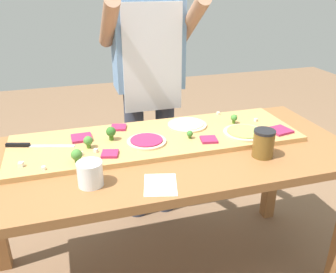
{
  "coord_description": "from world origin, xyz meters",
  "views": [
    {
      "loc": [
        -0.4,
        -1.44,
        1.52
      ],
      "look_at": [
        0.06,
        0.11,
        0.79
      ],
      "focal_mm": 38.35,
      "sensor_mm": 36.0,
      "label": 1
    }
  ],
  "objects_px": {
    "pizza_whole_white_garlic": "(187,125)",
    "cheese_crumble_e": "(43,168)",
    "pizza_whole_beet_magenta": "(147,141)",
    "prep_table": "(162,170)",
    "cheese_crumble_d": "(96,151)",
    "pizza_slice_far_left": "(110,154)",
    "pizza_slice_center": "(119,127)",
    "broccoli_floret_front_left": "(190,134)",
    "sauce_jar": "(263,143)",
    "pizza_slice_far_right": "(280,131)",
    "broccoli_floret_front_mid": "(111,132)",
    "pizza_whole_pesto_green": "(244,132)",
    "pizza_slice_near_right": "(82,138)",
    "cheese_crumble_a": "(256,120)",
    "cheese_crumble_f": "(218,113)",
    "recipe_note": "(160,185)",
    "cheese_crumble_c": "(81,154)",
    "cook_center": "(149,72)",
    "cheese_crumble_b": "(21,164)",
    "broccoli_floret_back_left": "(88,141)",
    "chefs_knife": "(30,145)",
    "broccoli_floret_center_left": "(77,155)",
    "broccoli_floret_back_right": "(234,118)",
    "flour_cup": "(90,175)"
  },
  "relations": [
    {
      "from": "pizza_whole_pesto_green",
      "to": "prep_table",
      "type": "bearing_deg",
      "value": -176.55
    },
    {
      "from": "pizza_whole_beet_magenta",
      "to": "pizza_whole_white_garlic",
      "type": "distance_m",
      "value": 0.29
    },
    {
      "from": "cheese_crumble_a",
      "to": "cheese_crumble_e",
      "type": "height_order",
      "value": "cheese_crumble_a"
    },
    {
      "from": "cheese_crumble_f",
      "to": "sauce_jar",
      "type": "bearing_deg",
      "value": -90.02
    },
    {
      "from": "broccoli_floret_front_mid",
      "to": "cheese_crumble_d",
      "type": "relative_size",
      "value": 4.24
    },
    {
      "from": "prep_table",
      "to": "broccoli_floret_center_left",
      "type": "relative_size",
      "value": 29.81
    },
    {
      "from": "prep_table",
      "to": "cheese_crumble_a",
      "type": "relative_size",
      "value": 116.08
    },
    {
      "from": "prep_table",
      "to": "cheese_crumble_a",
      "type": "distance_m",
      "value": 0.61
    },
    {
      "from": "pizza_slice_far_left",
      "to": "cook_center",
      "type": "distance_m",
      "value": 0.73
    },
    {
      "from": "pizza_slice_center",
      "to": "cheese_crumble_e",
      "type": "xyz_separation_m",
      "value": [
        -0.37,
        -0.34,
        0.0
      ]
    },
    {
      "from": "pizza_whole_pesto_green",
      "to": "pizza_slice_far_left",
      "type": "bearing_deg",
      "value": -176.65
    },
    {
      "from": "pizza_slice_far_right",
      "to": "broccoli_floret_center_left",
      "type": "distance_m",
      "value": 1.01
    },
    {
      "from": "cheese_crumble_f",
      "to": "cook_center",
      "type": "xyz_separation_m",
      "value": [
        -0.33,
        0.29,
        0.19
      ]
    },
    {
      "from": "pizza_slice_far_left",
      "to": "cheese_crumble_e",
      "type": "height_order",
      "value": "cheese_crumble_e"
    },
    {
      "from": "cheese_crumble_e",
      "to": "broccoli_floret_back_left",
      "type": "bearing_deg",
      "value": 37.96
    },
    {
      "from": "broccoli_floret_back_left",
      "to": "pizza_whole_white_garlic",
      "type": "bearing_deg",
      "value": 12.77
    },
    {
      "from": "cheese_crumble_d",
      "to": "recipe_note",
      "type": "height_order",
      "value": "cheese_crumble_d"
    },
    {
      "from": "prep_table",
      "to": "cheese_crumble_d",
      "type": "xyz_separation_m",
      "value": [
        -0.3,
        0.03,
        0.13
      ]
    },
    {
      "from": "pizza_slice_far_left",
      "to": "cheese_crumble_d",
      "type": "distance_m",
      "value": 0.07
    },
    {
      "from": "pizza_slice_near_right",
      "to": "cheese_crumble_e",
      "type": "xyz_separation_m",
      "value": [
        -0.17,
        -0.26,
        0.0
      ]
    },
    {
      "from": "recipe_note",
      "to": "pizza_whole_beet_magenta",
      "type": "bearing_deg",
      "value": 85.22
    },
    {
      "from": "broccoli_floret_front_mid",
      "to": "sauce_jar",
      "type": "height_order",
      "value": "sauce_jar"
    },
    {
      "from": "pizza_slice_far_left",
      "to": "flour_cup",
      "type": "xyz_separation_m",
      "value": [
        -0.1,
        -0.19,
        0.01
      ]
    },
    {
      "from": "pizza_slice_far_left",
      "to": "cheese_crumble_c",
      "type": "distance_m",
      "value": 0.13
    },
    {
      "from": "chefs_knife",
      "to": "cheese_crumble_b",
      "type": "distance_m",
      "value": 0.19
    },
    {
      "from": "cheese_crumble_b",
      "to": "recipe_note",
      "type": "height_order",
      "value": "cheese_crumble_b"
    },
    {
      "from": "broccoli_floret_front_left",
      "to": "sauce_jar",
      "type": "bearing_deg",
      "value": -40.78
    },
    {
      "from": "broccoli_floret_back_left",
      "to": "chefs_knife",
      "type": "bearing_deg",
      "value": 160.53
    },
    {
      "from": "pizza_whole_white_garlic",
      "to": "cheese_crumble_e",
      "type": "xyz_separation_m",
      "value": [
        -0.72,
        -0.27,
        -0.0
      ]
    },
    {
      "from": "pizza_slice_center",
      "to": "pizza_slice_far_right",
      "type": "distance_m",
      "value": 0.83
    },
    {
      "from": "cheese_crumble_b",
      "to": "cheese_crumble_d",
      "type": "xyz_separation_m",
      "value": [
        0.31,
        0.04,
        -0.0
      ]
    },
    {
      "from": "broccoli_floret_center_left",
      "to": "broccoli_floret_front_left",
      "type": "relative_size",
      "value": 1.52
    },
    {
      "from": "broccoli_floret_back_left",
      "to": "recipe_note",
      "type": "bearing_deg",
      "value": -56.81
    },
    {
      "from": "broccoli_floret_front_mid",
      "to": "sauce_jar",
      "type": "xyz_separation_m",
      "value": [
        0.63,
        -0.32,
        -0.0
      ]
    },
    {
      "from": "pizza_whole_beet_magenta",
      "to": "pizza_whole_pesto_green",
      "type": "xyz_separation_m",
      "value": [
        0.49,
        -0.04,
        0.0
      ]
    },
    {
      "from": "pizza_whole_beet_magenta",
      "to": "recipe_note",
      "type": "relative_size",
      "value": 1.14
    },
    {
      "from": "broccoli_floret_front_left",
      "to": "cheese_crumble_e",
      "type": "bearing_deg",
      "value": -170.06
    },
    {
      "from": "pizza_whole_white_garlic",
      "to": "cheese_crumble_b",
      "type": "bearing_deg",
      "value": -164.94
    },
    {
      "from": "pizza_whole_beet_magenta",
      "to": "cheese_crumble_b",
      "type": "bearing_deg",
      "value": -171.96
    },
    {
      "from": "broccoli_floret_front_left",
      "to": "cheese_crumble_b",
      "type": "distance_m",
      "value": 0.77
    },
    {
      "from": "pizza_slice_far_right",
      "to": "sauce_jar",
      "type": "xyz_separation_m",
      "value": [
        -0.2,
        -0.17,
        0.03
      ]
    },
    {
      "from": "prep_table",
      "to": "sauce_jar",
      "type": "xyz_separation_m",
      "value": [
        0.42,
        -0.18,
        0.16
      ]
    },
    {
      "from": "cheese_crumble_d",
      "to": "pizza_whole_beet_magenta",
      "type": "bearing_deg",
      "value": 8.05
    },
    {
      "from": "pizza_slice_far_right",
      "to": "cheese_crumble_f",
      "type": "bearing_deg",
      "value": 122.45
    },
    {
      "from": "cheese_crumble_b",
      "to": "cheese_crumble_c",
      "type": "relative_size",
      "value": 1.25
    },
    {
      "from": "broccoli_floret_back_right",
      "to": "broccoli_floret_front_left",
      "type": "relative_size",
      "value": 1.29
    },
    {
      "from": "broccoli_floret_back_left",
      "to": "cheese_crumble_d",
      "type": "relative_size",
      "value": 3.62
    },
    {
      "from": "chefs_knife",
      "to": "pizza_slice_far_right",
      "type": "xyz_separation_m",
      "value": [
        1.21,
        -0.18,
        0.0
      ]
    },
    {
      "from": "pizza_slice_far_left",
      "to": "broccoli_floret_center_left",
      "type": "distance_m",
      "value": 0.15
    },
    {
      "from": "chefs_knife",
      "to": "cheese_crumble_a",
      "type": "relative_size",
      "value": 19.94
    }
  ]
}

